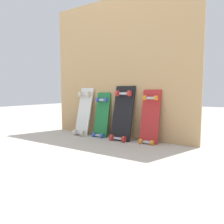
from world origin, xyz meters
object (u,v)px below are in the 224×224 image
at_px(skateboard_white, 83,114).
at_px(skateboard_red, 150,120).
at_px(skateboard_green, 102,118).
at_px(skateboard_black, 122,116).

distance_m(skateboard_white, skateboard_red, 0.85).
bearing_deg(skateboard_green, skateboard_white, -173.63).
bearing_deg(skateboard_green, skateboard_black, -4.91).
height_order(skateboard_green, skateboard_red, skateboard_red).
relative_size(skateboard_white, skateboard_green, 1.09).
relative_size(skateboard_black, skateboard_red, 1.06).
distance_m(skateboard_white, skateboard_black, 0.54).
bearing_deg(skateboard_red, skateboard_white, -178.29).
relative_size(skateboard_white, skateboard_red, 1.03).
bearing_deg(skateboard_red, skateboard_black, -175.86).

